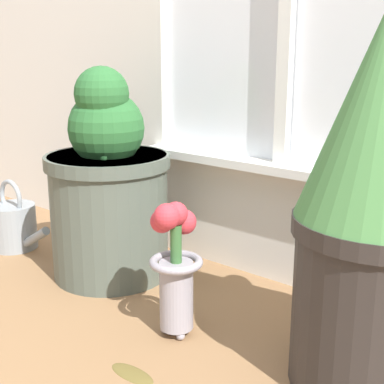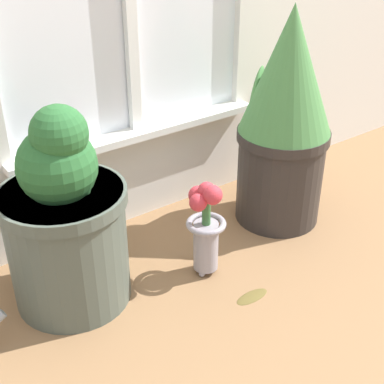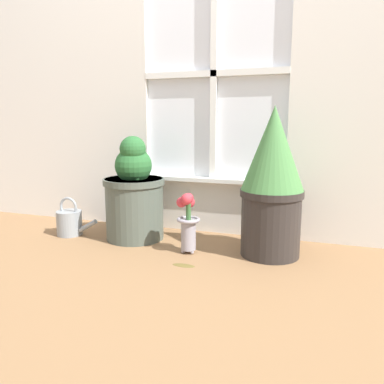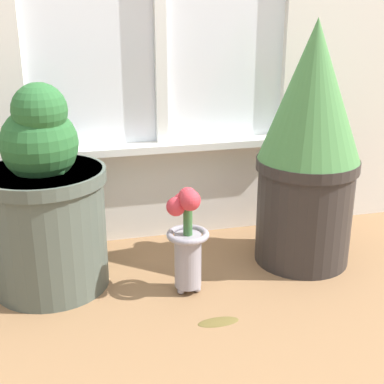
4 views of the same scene
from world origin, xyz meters
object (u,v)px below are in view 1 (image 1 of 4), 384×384
object	(u,v)px
potted_plant_left	(109,190)
watering_can	(14,225)
potted_plant_right	(381,196)
flower_vase	(175,264)

from	to	relation	value
potted_plant_left	watering_can	size ratio (longest dim) A/B	2.23
potted_plant_left	watering_can	world-z (taller)	potted_plant_left
potted_plant_right	watering_can	xyz separation A→B (m)	(-1.17, -0.04, -0.30)
flower_vase	watering_can	world-z (taller)	flower_vase
potted_plant_right	watering_can	distance (m)	1.21
potted_plant_left	potted_plant_right	world-z (taller)	potted_plant_right
potted_plant_right	flower_vase	distance (m)	0.46
potted_plant_right	watering_can	bearing A→B (deg)	-178.18
potted_plant_left	flower_vase	size ratio (longest dim) A/B	1.87
potted_plant_right	flower_vase	xyz separation A→B (m)	(-0.40, -0.11, -0.20)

